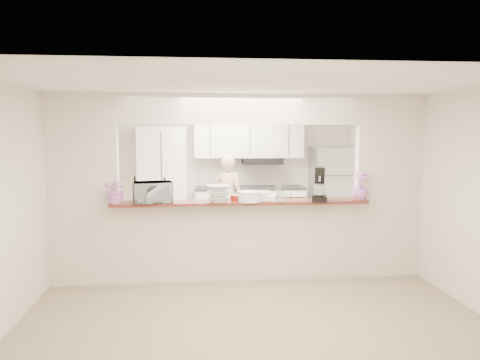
{
  "coord_description": "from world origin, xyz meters",
  "views": [
    {
      "loc": [
        -0.63,
        -6.18,
        2.02
      ],
      "look_at": [
        0.02,
        0.3,
        1.33
      ],
      "focal_mm": 35.0,
      "sensor_mm": 36.0,
      "label": 1
    }
  ],
  "objects": [
    {
      "name": "person",
      "position": [
        0.01,
        2.3,
        0.78
      ],
      "size": [
        0.68,
        0.59,
        1.57
      ],
      "primitive_type": "imported",
      "rotation": [
        0.0,
        0.0,
        2.69
      ],
      "color": "tan",
      "rests_on": "floor"
    },
    {
      "name": "plate_stack_b",
      "position": [
        0.29,
        0.03,
        1.14
      ],
      "size": [
        0.31,
        0.31,
        0.11
      ],
      "color": "white",
      "rests_on": "bar_counter"
    },
    {
      "name": "floor",
      "position": [
        0.0,
        0.0,
        0.0
      ],
      "size": [
        6.0,
        6.0,
        0.0
      ],
      "primitive_type": "plane",
      "color": "gray",
      "rests_on": "ground"
    },
    {
      "name": "serving_bowls",
      "position": [
        -0.3,
        -0.17,
        1.2
      ],
      "size": [
        0.33,
        0.33,
        0.22
      ],
      "primitive_type": "imported",
      "rotation": [
        0.0,
        0.0,
        0.11
      ],
      "color": "silver",
      "rests_on": "bar_counter"
    },
    {
      "name": "refrigerator",
      "position": [
        2.05,
        2.65,
        0.85
      ],
      "size": [
        0.75,
        0.7,
        1.7
      ],
      "primitive_type": "cube",
      "color": "#ADACB1",
      "rests_on": "floor"
    },
    {
      "name": "tan_bowl",
      "position": [
        0.3,
        0.08,
        1.13
      ],
      "size": [
        0.16,
        0.16,
        0.07
      ],
      "primitive_type": "cylinder",
      "color": "beige",
      "rests_on": "bar_counter"
    },
    {
      "name": "wine_bottle_a",
      "position": [
        -1.4,
        0.07,
        1.22
      ],
      "size": [
        0.07,
        0.07,
        0.33
      ],
      "color": "black",
      "rests_on": "bar_counter"
    },
    {
      "name": "kitchen_cabinets",
      "position": [
        -0.19,
        2.72,
        0.97
      ],
      "size": [
        3.15,
        0.62,
        2.25
      ],
      "color": "white",
      "rests_on": "floor"
    },
    {
      "name": "partition",
      "position": [
        0.0,
        0.0,
        1.48
      ],
      "size": [
        5.0,
        0.15,
        2.5
      ],
      "color": "silver",
      "rests_on": "floor"
    },
    {
      "name": "tile_overlay",
      "position": [
        0.0,
        1.55,
        0.01
      ],
      "size": [
        5.0,
        2.9,
        0.01
      ],
      "primitive_type": "cube",
      "color": "silver",
      "rests_on": "floor"
    },
    {
      "name": "bar_counter",
      "position": [
        0.0,
        -0.0,
        0.58
      ],
      "size": [
        3.4,
        0.38,
        1.09
      ],
      "color": "silver",
      "rests_on": "floor"
    },
    {
      "name": "plate_stack_a",
      "position": [
        0.1,
        -0.15,
        1.16
      ],
      "size": [
        0.3,
        0.3,
        0.14
      ],
      "color": "white",
      "rests_on": "bar_counter"
    },
    {
      "name": "red_bowl",
      "position": [
        -0.06,
        -0.03,
        1.13
      ],
      "size": [
        0.16,
        0.16,
        0.07
      ],
      "primitive_type": "cylinder",
      "color": "maroon",
      "rests_on": "bar_counter"
    },
    {
      "name": "utensil_caddy",
      "position": [
        0.45,
        -0.15,
        1.19
      ],
      "size": [
        0.28,
        0.23,
        0.23
      ],
      "color": "silver",
      "rests_on": "bar_counter"
    },
    {
      "name": "flower_right",
      "position": [
        1.6,
        -0.15,
        1.29
      ],
      "size": [
        0.29,
        0.29,
        0.4
      ],
      "primitive_type": "imported",
      "rotation": [
        0.0,
        0.0,
        -0.41
      ],
      "color": "#B869C4",
      "rests_on": "bar_counter"
    },
    {
      "name": "stand_mixer",
      "position": [
        1.05,
        -0.14,
        1.29
      ],
      "size": [
        0.26,
        0.34,
        0.45
      ],
      "color": "black",
      "rests_on": "bar_counter"
    },
    {
      "name": "wine_bottle_b",
      "position": [
        -1.0,
        -0.11,
        1.22
      ],
      "size": [
        0.07,
        0.07,
        0.33
      ],
      "color": "black",
      "rests_on": "bar_counter"
    },
    {
      "name": "flower_left",
      "position": [
        -1.6,
        -0.15,
        1.27
      ],
      "size": [
        0.34,
        0.29,
        0.37
      ],
      "primitive_type": "imported",
      "rotation": [
        0.0,
        0.0,
        0.01
      ],
      "color": "pink",
      "rests_on": "bar_counter"
    },
    {
      "name": "toaster_oven",
      "position": [
        -1.15,
        -0.1,
        1.22
      ],
      "size": [
        0.54,
        0.41,
        0.27
      ],
      "primitive_type": "imported",
      "rotation": [
        0.0,
        0.0,
        0.17
      ],
      "color": "#B6B6BC",
      "rests_on": "bar_counter"
    }
  ]
}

